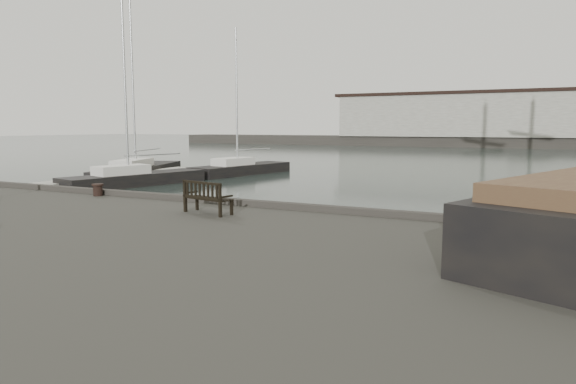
% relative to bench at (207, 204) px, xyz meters
% --- Properties ---
extents(ground, '(400.00, 400.00, 0.00)m').
position_rel_bench_xyz_m(ground, '(1.10, 1.83, -1.83)').
color(ground, black).
rests_on(ground, ground).
extents(pontoon, '(2.00, 24.00, 0.50)m').
position_rel_bench_xyz_m(pontoon, '(-18.90, 11.83, -1.58)').
color(pontoon, '#BBBAAD').
rests_on(pontoon, ground).
extents(breakwater, '(140.00, 9.50, 12.20)m').
position_rel_bench_xyz_m(breakwater, '(-3.46, 93.83, 2.46)').
color(breakwater, '#383530').
rests_on(breakwater, ground).
extents(bench, '(1.57, 0.82, 0.86)m').
position_rel_bench_xyz_m(bench, '(0.00, 0.00, 0.00)').
color(bench, black).
rests_on(bench, quay).
extents(bollard_left, '(0.41, 0.41, 0.41)m').
position_rel_bench_xyz_m(bollard_left, '(-5.47, 1.33, -0.07)').
color(bollard_left, black).
rests_on(bollard_left, quay).
extents(bollard_right, '(0.44, 0.44, 0.39)m').
position_rel_bench_xyz_m(bollard_right, '(6.48, 1.33, -0.08)').
color(bollard_right, black).
rests_on(bollard_right, quay).
extents(yacht_b, '(6.79, 12.67, 16.16)m').
position_rel_bench_xyz_m(yacht_b, '(-20.84, 20.09, -1.59)').
color(yacht_b, black).
rests_on(yacht_b, ground).
extents(yacht_c, '(4.77, 10.28, 13.39)m').
position_rel_bench_xyz_m(yacht_c, '(-16.29, 14.74, -1.59)').
color(yacht_c, black).
rests_on(yacht_c, ground).
extents(yacht_d, '(4.43, 10.15, 12.32)m').
position_rel_bench_xyz_m(yacht_d, '(-14.22, 24.96, -1.60)').
color(yacht_d, black).
rests_on(yacht_d, ground).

